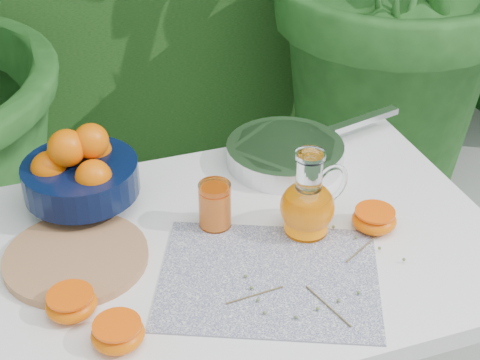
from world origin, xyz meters
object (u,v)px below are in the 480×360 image
object	(u,v)px
white_table	(243,273)
cutting_board	(76,258)
juice_pitcher	(308,204)
saute_pan	(287,152)
fruit_bowl	(79,171)

from	to	relation	value
white_table	cutting_board	xyz separation A→B (m)	(-0.32, 0.05, 0.09)
juice_pitcher	saute_pan	xyz separation A→B (m)	(0.06, 0.25, -0.04)
white_table	fruit_bowl	size ratio (longest dim) A/B	3.30
juice_pitcher	saute_pan	distance (m)	0.26
fruit_bowl	juice_pitcher	world-z (taller)	fruit_bowl
fruit_bowl	cutting_board	bearing A→B (deg)	-103.51
white_table	cutting_board	size ratio (longest dim) A/B	3.70
fruit_bowl	juice_pitcher	size ratio (longest dim) A/B	1.70
saute_pan	juice_pitcher	bearing A→B (deg)	-103.13
white_table	fruit_bowl	xyz separation A→B (m)	(-0.27, 0.22, 0.17)
cutting_board	fruit_bowl	xyz separation A→B (m)	(0.04, 0.18, 0.08)
fruit_bowl	saute_pan	size ratio (longest dim) A/B	0.63
cutting_board	saute_pan	distance (m)	0.54
white_table	saute_pan	world-z (taller)	saute_pan
saute_pan	cutting_board	bearing A→B (deg)	-158.74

